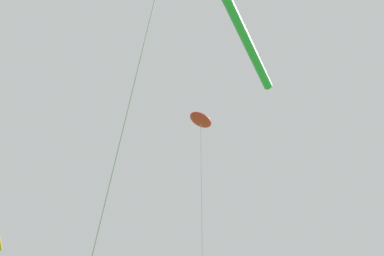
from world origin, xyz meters
TOP-DOWN VIEW (x-y plane):
  - small_kite_tiny_distant at (5.39, 8.13)m, footprint 2.93×1.89m

SIDE VIEW (x-z plane):
  - small_kite_tiny_distant at x=5.39m, z-range 6.31..19.46m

